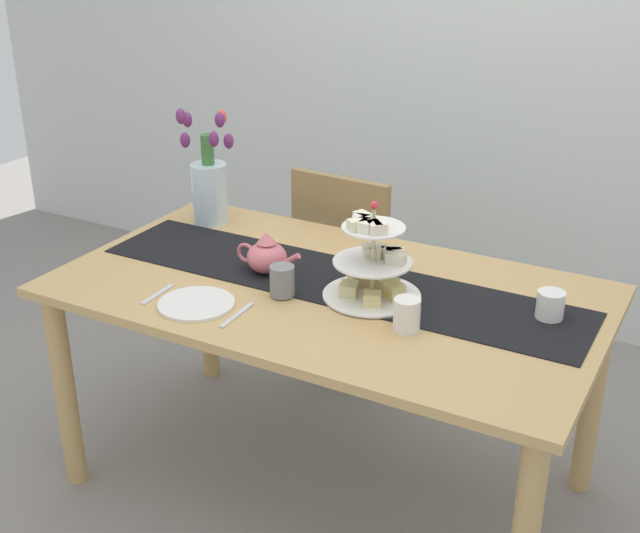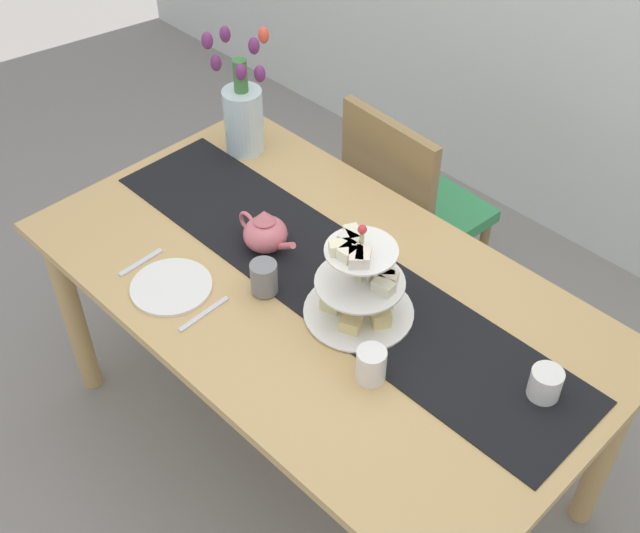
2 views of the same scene
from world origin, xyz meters
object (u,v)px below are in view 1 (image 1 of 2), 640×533
Objects in this scene: dining_table at (327,316)px; mug_white_text at (407,315)px; tiered_cake_stand at (373,265)px; teapot at (266,256)px; dinner_plate_left at (196,304)px; knife_left at (237,315)px; tulip_vase at (209,184)px; mug_grey at (282,281)px; chair_left at (354,265)px; fork_left at (158,294)px; cream_jug at (550,305)px.

dining_table is 0.39m from mug_white_text.
tiered_cake_stand reaches higher than teapot.
dinner_plate_left is (-0.06, -0.30, -0.05)m from teapot.
mug_white_text is at bearing 19.03° from knife_left.
tulip_vase is (-0.81, 0.29, 0.04)m from tiered_cake_stand.
tulip_vase is 1.92× the size of dinner_plate_left.
knife_left is 1.79× the size of mug_grey.
fork_left is (-0.17, -1.00, 0.25)m from chair_left.
mug_white_text is (0.75, 0.16, 0.04)m from fork_left.
teapot is at bearing 55.92° from fork_left.
cream_jug is 1.17m from fork_left.
dining_table is at bearing 46.95° from dinner_plate_left.
chair_left is at bearing 120.27° from tiered_cake_stand.
teapot is (-0.38, -0.00, -0.05)m from tiered_cake_stand.
fork_left is (0.22, -0.59, -0.15)m from tulip_vase.
cream_jug is (1.31, -0.17, -0.11)m from tulip_vase.
fork_left is at bearing -99.80° from chair_left.
tulip_vase is 0.65m from fork_left.
dinner_plate_left is (-0.03, -1.00, 0.26)m from chair_left.
dining_table is 1.86× the size of chair_left.
tiered_cake_stand is at bearing -59.73° from chair_left.
knife_left is at bearing -83.35° from chair_left.
dining_table is 17.82× the size of mug_white_text.
cream_jug is (0.51, 0.12, -0.06)m from tiered_cake_stand.
tulip_vase reaches higher than mug_grey.
mug_grey is (0.19, 0.18, 0.05)m from dinner_plate_left.
tiered_cake_stand is at bearing 0.74° from dining_table.
mug_grey is at bearing -78.74° from chair_left.
teapot is 2.51× the size of mug_grey.
tiered_cake_stand reaches higher than cream_jug.
teapot reaches higher than dining_table.
chair_left is 1.12m from cream_jug.
knife_left is at bearing 0.00° from dinner_plate_left.
mug_grey is (0.05, 0.18, 0.05)m from knife_left.
knife_left is at bearing 0.00° from fork_left.
teapot is at bearing 180.00° from dining_table.
tulip_vase is 4.66× the size of mug_white_text.
fork_left is at bearing 180.00° from knife_left.
mug_grey is at bearing -36.45° from tulip_vase.
mug_grey reaches higher than knife_left.
mug_grey is at bearing 75.13° from knife_left.
tiered_cake_stand is 2.03× the size of fork_left.
dinner_plate_left is 2.42× the size of mug_grey.
tiered_cake_stand is 3.20× the size of mug_white_text.
fork_left is at bearing -168.02° from mug_white_text.
dining_table is 0.69m from cream_jug.
dining_table is 0.22m from mug_grey.
cream_jug is 0.57× the size of fork_left.
fork_left is 0.29m from knife_left.
chair_left is 0.89m from mug_grey.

